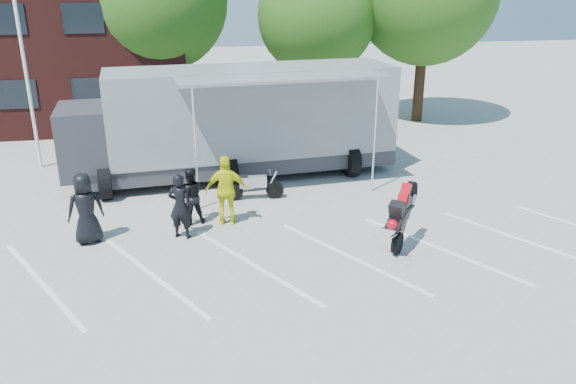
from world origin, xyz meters
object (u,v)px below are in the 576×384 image
object	(u,v)px
tree_mid	(317,16)
stunt_bike_rider	(405,244)
tree_left	(159,2)
spectator_leather_c	(190,196)
transporter_truck	(240,175)
spectator_leather_b	(180,206)
spectator_leather_a	(86,209)
parked_motorcycle	(255,199)
flagpole	(26,24)
spectator_hivis	(227,190)

from	to	relation	value
tree_mid	stunt_bike_rider	world-z (taller)	tree_mid
tree_left	tree_mid	size ratio (longest dim) A/B	1.13
tree_mid	spectator_leather_c	size ratio (longest dim) A/B	4.74
transporter_truck	stunt_bike_rider	distance (m)	7.30
tree_mid	spectator_leather_b	size ratio (longest dim) A/B	4.33
spectator_leather_c	tree_left	bearing A→B (deg)	-97.28
tree_mid	transporter_truck	world-z (taller)	tree_mid
tree_left	transporter_truck	distance (m)	10.28
spectator_leather_a	spectator_leather_b	world-z (taller)	spectator_leather_a
parked_motorcycle	spectator_leather_c	xyz separation A→B (m)	(-1.99, -1.52, 0.81)
flagpole	parked_motorcycle	distance (m)	9.84
spectator_leather_c	spectator_hivis	distance (m)	1.04
flagpole	spectator_hivis	size ratio (longest dim) A/B	4.04
flagpole	tree_left	world-z (taller)	tree_left
spectator_leather_a	spectator_hivis	distance (m)	3.69
tree_left	transporter_truck	world-z (taller)	tree_left
parked_motorcycle	stunt_bike_rider	size ratio (longest dim) A/B	0.99
flagpole	stunt_bike_rider	bearing A→B (deg)	-39.40
flagpole	spectator_leather_a	size ratio (longest dim) A/B	4.25
tree_left	transporter_truck	bearing A→B (deg)	-72.52
stunt_bike_rider	spectator_hivis	world-z (taller)	spectator_hivis
spectator_hivis	spectator_leather_a	bearing A→B (deg)	16.26
tree_mid	spectator_hivis	bearing A→B (deg)	-114.50
tree_left	stunt_bike_rider	size ratio (longest dim) A/B	4.59
tree_left	spectator_leather_a	size ratio (longest dim) A/B	4.59
flagpole	parked_motorcycle	bearing A→B (deg)	-33.52
stunt_bike_rider	spectator_leather_b	bearing A→B (deg)	-154.00
tree_left	spectator_leather_b	bearing A→B (deg)	-87.63
spectator_leather_c	spectator_hivis	size ratio (longest dim) A/B	0.82
spectator_leather_a	spectator_leather_c	world-z (taller)	spectator_leather_a
stunt_bike_rider	spectator_hivis	distance (m)	5.01
transporter_truck	stunt_bike_rider	bearing A→B (deg)	-65.52
flagpole	transporter_truck	size ratio (longest dim) A/B	0.68
tree_mid	spectator_leather_c	world-z (taller)	tree_mid
parked_motorcycle	spectator_leather_a	world-z (taller)	spectator_leather_a
spectator_leather_c	parked_motorcycle	bearing A→B (deg)	-153.70
transporter_truck	spectator_hivis	bearing A→B (deg)	-105.89
transporter_truck	spectator_leather_c	distance (m)	4.40
spectator_leather_b	tree_left	bearing A→B (deg)	-64.06
spectator_leather_b	spectator_leather_c	xyz separation A→B (m)	(0.27, 0.89, -0.08)
spectator_leather_a	spectator_leather_b	distance (m)	2.39
spectator_leather_b	spectator_hivis	world-z (taller)	spectator_hivis
transporter_truck	parked_motorcycle	bearing A→B (deg)	-90.45
transporter_truck	spectator_hivis	size ratio (longest dim) A/B	5.91
tree_left	parked_motorcycle	bearing A→B (deg)	-75.31
transporter_truck	spectator_leather_b	distance (m)	5.33
tree_mid	transporter_truck	xyz separation A→B (m)	(-4.40, -7.24, -4.94)
flagpole	spectator_leather_c	size ratio (longest dim) A/B	4.94
spectator_leather_b	spectator_leather_c	size ratio (longest dim) A/B	1.10
tree_mid	spectator_leather_b	xyz separation A→B (m)	(-6.46, -12.07, -4.06)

